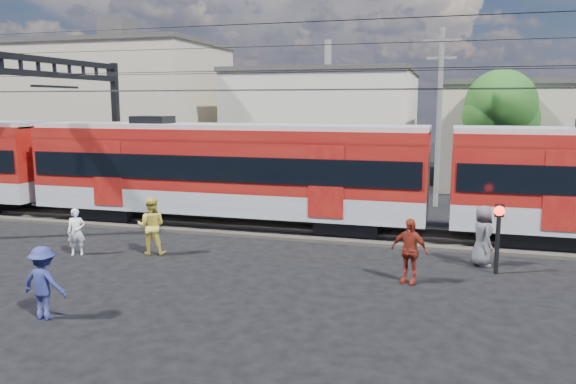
% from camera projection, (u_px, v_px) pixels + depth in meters
% --- Properties ---
extents(ground, '(120.00, 120.00, 0.00)m').
position_uv_depth(ground, '(188.00, 294.00, 14.88)').
color(ground, black).
rests_on(ground, ground).
extents(track_bed, '(70.00, 3.40, 0.12)m').
position_uv_depth(track_bed, '(276.00, 228.00, 22.46)').
color(track_bed, '#2D2823').
rests_on(track_bed, ground).
extents(rail_near, '(70.00, 0.12, 0.12)m').
position_uv_depth(rail_near, '(271.00, 229.00, 21.73)').
color(rail_near, '#59544C').
rests_on(rail_near, track_bed).
extents(rail_far, '(70.00, 0.12, 0.12)m').
position_uv_depth(rail_far, '(282.00, 221.00, 23.16)').
color(rail_far, '#59544C').
rests_on(rail_far, track_bed).
extents(commuter_train, '(50.30, 3.08, 4.17)m').
position_uv_depth(commuter_train, '(230.00, 168.00, 22.62)').
color(commuter_train, black).
rests_on(commuter_train, ground).
extents(catenary, '(70.00, 9.30, 7.52)m').
position_uv_depth(catenary, '(83.00, 100.00, 24.01)').
color(catenary, black).
rests_on(catenary, ground).
extents(building_west, '(14.28, 10.20, 9.30)m').
position_uv_depth(building_west, '(121.00, 108.00, 41.54)').
color(building_west, tan).
rests_on(building_west, ground).
extents(building_midwest, '(12.24, 12.24, 7.30)m').
position_uv_depth(building_midwest, '(327.00, 122.00, 40.48)').
color(building_midwest, beige).
rests_on(building_midwest, ground).
extents(utility_pole_mid, '(1.80, 0.24, 8.50)m').
position_uv_depth(utility_pole_mid, '(439.00, 113.00, 26.78)').
color(utility_pole_mid, slate).
rests_on(utility_pole_mid, ground).
extents(tree_near, '(3.82, 3.64, 6.72)m').
position_uv_depth(tree_near, '(504.00, 110.00, 28.83)').
color(tree_near, '#382619').
rests_on(tree_near, ground).
extents(pedestrian_a, '(0.68, 0.60, 1.56)m').
position_uv_depth(pedestrian_a, '(76.00, 232.00, 18.60)').
color(pedestrian_a, white).
rests_on(pedestrian_a, ground).
extents(pedestrian_b, '(1.10, 0.95, 1.93)m').
position_uv_depth(pedestrian_b, '(151.00, 226.00, 18.67)').
color(pedestrian_b, '#E2CA46').
rests_on(pedestrian_b, ground).
extents(pedestrian_c, '(1.14, 0.68, 1.74)m').
position_uv_depth(pedestrian_c, '(44.00, 283.00, 13.06)').
color(pedestrian_c, navy).
rests_on(pedestrian_c, ground).
extents(pedestrian_d, '(1.17, 0.77, 1.85)m').
position_uv_depth(pedestrian_d, '(409.00, 251.00, 15.66)').
color(pedestrian_d, maroon).
rests_on(pedestrian_d, ground).
extents(pedestrian_e, '(0.90, 1.09, 1.90)m').
position_uv_depth(pedestrian_e, '(482.00, 236.00, 17.32)').
color(pedestrian_e, '#4B4A4F').
rests_on(pedestrian_e, ground).
extents(crossing_signal, '(0.30, 0.30, 2.09)m').
position_uv_depth(crossing_signal, '(498.00, 226.00, 16.42)').
color(crossing_signal, black).
rests_on(crossing_signal, ground).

